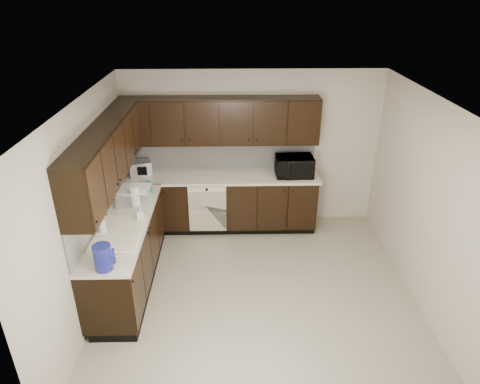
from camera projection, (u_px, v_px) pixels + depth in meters
The scene contains 20 objects.
floor at pixel (258, 294), 5.55m from camera, with size 4.00×4.00×0.00m, color #A69F89.
ceiling at pixel (262, 104), 4.45m from camera, with size 4.00×4.00×0.00m, color white.
wall_back at pixel (252, 149), 6.79m from camera, with size 4.00×0.02×2.50m, color #BCB2A0.
wall_left at pixel (88, 211), 4.96m from camera, with size 0.02×4.00×2.50m, color #BCB2A0.
wall_right at pixel (429, 207), 5.03m from camera, with size 0.02×4.00×2.50m, color #BCB2A0.
wall_front at pixel (276, 336), 3.20m from camera, with size 4.00×0.02×2.50m, color #BCB2A0.
lower_cabinets at pixel (186, 224), 6.34m from camera, with size 3.00×2.80×0.90m.
countertop at pixel (184, 193), 6.12m from camera, with size 3.03×2.83×0.04m.
backsplash at pixel (170, 171), 6.19m from camera, with size 3.00×2.80×0.48m.
upper_cabinets at pixel (174, 134), 5.83m from camera, with size 3.00×2.80×0.70m.
dishwasher at pixel (207, 206), 6.56m from camera, with size 0.58×0.04×0.78m.
sink at pixel (119, 238), 5.12m from camera, with size 0.54×0.82×0.42m.
microwave at pixel (294, 166), 6.56m from camera, with size 0.57×0.38×0.31m, color black.
soap_bottle_a at pixel (140, 213), 5.36m from camera, with size 0.08×0.09×0.19m, color gray.
soap_bottle_b at pixel (102, 225), 5.04m from camera, with size 0.10×0.10×0.25m, color gray.
toaster_oven at pixel (140, 168), 6.64m from camera, with size 0.33×0.25×0.21m, color #AFAFB2.
storage_bin at pixel (132, 195), 5.82m from camera, with size 0.47×0.35×0.18m, color white.
blue_pitcher at pixel (103, 257), 4.41m from camera, with size 0.19×0.19×0.29m, color #101793.
teal_tumbler at pixel (148, 188), 6.03m from camera, with size 0.08×0.08×0.18m, color #0B6D7F.
paper_towel_roll at pixel (135, 196), 5.69m from camera, with size 0.13×0.13×0.28m, color silver.
Camera 1 is at (-0.32, -4.39, 3.64)m, focal length 32.00 mm.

